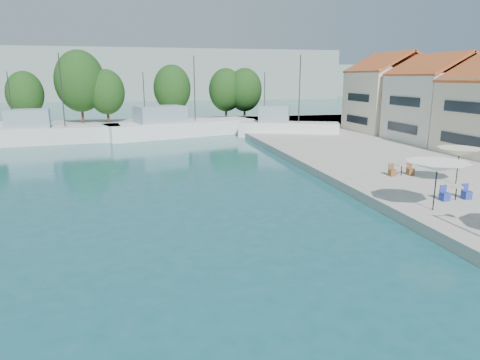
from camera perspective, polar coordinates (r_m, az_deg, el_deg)
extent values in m
cube|color=#A29E92|center=(64.71, -14.57, 6.99)|extent=(90.00, 16.00, 0.60)
cube|color=gray|center=(159.07, -22.32, 12.84)|extent=(180.00, 40.00, 16.00)
cube|color=gray|center=(183.34, 1.49, 13.15)|extent=(140.00, 40.00, 12.00)
cube|color=silver|center=(49.90, 24.85, 8.75)|extent=(8.00, 8.50, 7.00)
pyramid|color=#C4602B|center=(49.85, 25.47, 14.81)|extent=(8.40, 8.80, 1.80)
cube|color=beige|center=(57.25, 19.32, 9.94)|extent=(8.60, 8.50, 7.50)
pyramid|color=#C4602B|center=(57.24, 19.77, 15.48)|extent=(9.00, 8.80, 1.80)
cube|color=silver|center=(52.65, -23.80, 5.30)|extent=(15.23, 5.64, 2.20)
cube|color=#8194A0|center=(52.62, -26.45, 7.34)|extent=(4.79, 3.49, 2.00)
cylinder|color=#2D2D2D|center=(52.19, -22.68, 10.98)|extent=(0.12, 0.12, 8.00)
cylinder|color=#2D2D2D|center=(52.67, -28.30, 9.34)|extent=(0.10, 0.10, 6.00)
cube|color=white|center=(54.89, -7.74, 6.62)|extent=(19.49, 10.49, 2.20)
cube|color=#8194A0|center=(53.62, -10.62, 8.60)|extent=(6.56, 5.34, 2.00)
cylinder|color=#2D2D2D|center=(55.30, -6.08, 12.01)|extent=(0.12, 0.12, 8.00)
cylinder|color=#2D2D2D|center=(52.86, -12.66, 10.62)|extent=(0.10, 0.10, 6.00)
cube|color=silver|center=(53.60, 6.46, 6.49)|extent=(12.41, 7.53, 2.20)
cube|color=#8194A0|center=(53.50, 4.56, 8.78)|extent=(4.29, 3.63, 2.00)
cylinder|color=#2D2D2D|center=(53.18, 7.95, 11.90)|extent=(0.12, 0.12, 8.00)
cylinder|color=#2D2D2D|center=(53.48, 3.28, 10.95)|extent=(0.10, 0.10, 6.00)
cylinder|color=#3F2B19|center=(68.46, -26.52, 8.00)|extent=(0.36, 0.36, 3.33)
ellipsoid|color=#143C13|center=(68.32, -26.75, 10.22)|extent=(5.06, 5.06, 6.33)
cylinder|color=#3F2B19|center=(67.95, -20.33, 9.11)|extent=(0.36, 0.36, 4.66)
ellipsoid|color=#143C13|center=(67.81, -20.59, 12.25)|extent=(7.09, 7.09, 8.86)
cylinder|color=#3F2B19|center=(67.21, -17.21, 8.79)|extent=(0.36, 0.36, 3.46)
ellipsoid|color=#143C13|center=(67.06, -17.38, 11.14)|extent=(5.26, 5.26, 6.58)
cylinder|color=#3F2B19|center=(69.11, -8.93, 9.47)|extent=(0.36, 0.36, 3.80)
ellipsoid|color=#143C13|center=(68.97, -9.03, 11.99)|extent=(5.77, 5.77, 7.21)
cylinder|color=#3F2B19|center=(69.81, -1.88, 9.58)|extent=(0.36, 0.36, 3.58)
ellipsoid|color=#143C13|center=(69.67, -1.90, 11.92)|extent=(5.43, 5.43, 6.79)
cylinder|color=#3F2B19|center=(69.70, 0.62, 9.58)|extent=(0.36, 0.36, 3.59)
ellipsoid|color=#143C13|center=(69.57, 0.62, 11.94)|extent=(5.45, 5.45, 6.81)
cylinder|color=black|center=(23.64, 24.59, -0.77)|extent=(0.06, 0.06, 2.51)
cone|color=white|center=(23.44, 24.83, 1.61)|extent=(3.13, 3.13, 0.50)
cylinder|color=black|center=(30.20, 27.04, 1.66)|extent=(0.06, 0.06, 2.30)
cone|color=beige|center=(30.05, 27.23, 3.34)|extent=(2.75, 2.75, 0.50)
cylinder|color=black|center=(26.38, 26.85, -1.60)|extent=(0.06, 0.06, 0.74)
cylinder|color=#BDB28A|center=(26.30, 26.93, -0.82)|extent=(0.70, 0.70, 0.04)
cube|color=#263998|center=(26.87, 27.96, -1.78)|extent=(0.42, 0.42, 0.46)
cube|color=#263998|center=(25.98, 25.63, -2.01)|extent=(0.42, 0.42, 0.46)
cylinder|color=black|center=(31.42, 20.73, 1.22)|extent=(0.06, 0.06, 0.74)
cylinder|color=#BDB28A|center=(31.35, 20.79, 1.88)|extent=(0.70, 0.70, 0.04)
cube|color=brown|center=(31.84, 21.76, 1.03)|extent=(0.42, 0.42, 0.46)
cube|color=brown|center=(31.07, 19.64, 0.92)|extent=(0.42, 0.42, 0.46)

